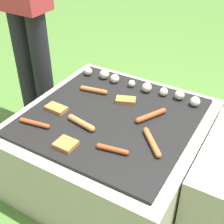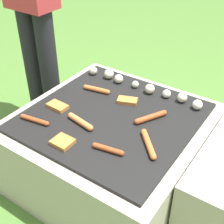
% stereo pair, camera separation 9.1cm
% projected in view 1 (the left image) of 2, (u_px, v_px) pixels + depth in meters
% --- Properties ---
extents(ground_plane, '(14.00, 14.00, 0.00)m').
position_uv_depth(ground_plane, '(112.00, 177.00, 1.84)').
color(ground_plane, '#47702D').
extents(grill, '(0.91, 0.91, 0.45)m').
position_uv_depth(grill, '(112.00, 149.00, 1.72)').
color(grill, '#A89E8C').
rests_on(grill, ground_plane).
extents(sausage_front_left, '(0.15, 0.05, 0.02)m').
position_uv_depth(sausage_front_left, '(112.00, 149.00, 1.36)').
color(sausage_front_left, '#93421E').
rests_on(sausage_front_left, grill).
extents(sausage_mid_left, '(0.10, 0.17, 0.03)m').
position_uv_depth(sausage_mid_left, '(151.00, 116.00, 1.56)').
color(sausage_mid_left, '#93421E').
rests_on(sausage_mid_left, grill).
extents(sausage_back_center, '(0.17, 0.06, 0.03)m').
position_uv_depth(sausage_back_center, '(81.00, 123.00, 1.51)').
color(sausage_back_center, '#C6753D').
rests_on(sausage_back_center, grill).
extents(sausage_back_left, '(0.17, 0.05, 0.03)m').
position_uv_depth(sausage_back_left, '(94.00, 90.00, 1.76)').
color(sausage_back_left, '#B7602D').
rests_on(sausage_back_left, grill).
extents(sausage_front_right, '(0.17, 0.05, 0.02)m').
position_uv_depth(sausage_front_right, '(34.00, 123.00, 1.51)').
color(sausage_front_right, '#93421E').
rests_on(sausage_front_right, grill).
extents(sausage_front_center, '(0.15, 0.15, 0.03)m').
position_uv_depth(sausage_front_center, '(152.00, 142.00, 1.39)').
color(sausage_front_center, '#B7602D').
rests_on(sausage_front_center, grill).
extents(bread_slice_right, '(0.12, 0.10, 0.02)m').
position_uv_depth(bread_slice_right, '(126.00, 100.00, 1.68)').
color(bread_slice_right, '#B27033').
rests_on(bread_slice_right, grill).
extents(bread_slice_center, '(0.09, 0.08, 0.02)m').
position_uv_depth(bread_slice_center, '(66.00, 144.00, 1.39)').
color(bread_slice_center, '#B27033').
rests_on(bread_slice_center, grill).
extents(bread_slice_left, '(0.11, 0.07, 0.02)m').
position_uv_depth(bread_slice_left, '(56.00, 108.00, 1.62)').
color(bread_slice_left, '#B27033').
rests_on(bread_slice_left, grill).
extents(mushroom_row, '(0.73, 0.07, 0.06)m').
position_uv_depth(mushroom_row, '(138.00, 85.00, 1.79)').
color(mushroom_row, beige).
rests_on(mushroom_row, grill).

